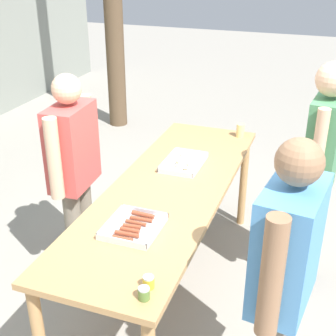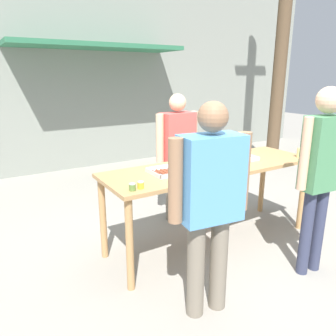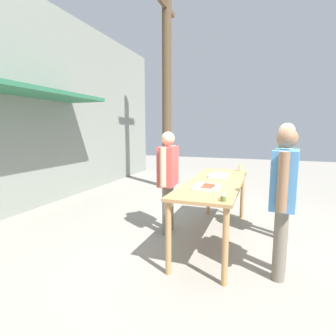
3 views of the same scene
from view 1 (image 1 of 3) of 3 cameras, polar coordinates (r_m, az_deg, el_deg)
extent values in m
plane|color=gray|center=(3.84, 0.00, -14.73)|extent=(24.00, 24.00, 0.00)
cube|color=tan|center=(3.31, 0.00, -2.65)|extent=(2.50, 0.79, 0.04)
cylinder|color=tan|center=(4.47, 9.17, -1.76)|extent=(0.07, 0.07, 0.89)
cylinder|color=tan|center=(4.62, 1.20, -0.49)|extent=(0.07, 0.07, 0.89)
cube|color=silver|center=(2.85, -4.22, -7.38)|extent=(0.36, 0.32, 0.01)
cube|color=silver|center=(2.79, -1.29, -7.62)|extent=(0.36, 0.01, 0.03)
cube|color=silver|center=(2.90, -7.06, -6.41)|extent=(0.36, 0.01, 0.03)
cube|color=silver|center=(2.70, -5.76, -8.91)|extent=(0.01, 0.32, 0.03)
cube|color=silver|center=(2.97, -2.85, -5.29)|extent=(0.01, 0.32, 0.03)
cylinder|color=brown|center=(2.73, -5.57, -8.57)|extent=(0.03, 0.13, 0.03)
cylinder|color=brown|center=(2.77, -5.04, -8.03)|extent=(0.03, 0.15, 0.03)
cylinder|color=brown|center=(2.80, -4.68, -7.56)|extent=(0.03, 0.12, 0.03)
cylinder|color=brown|center=(2.84, -4.42, -7.09)|extent=(0.04, 0.11, 0.03)
cylinder|color=brown|center=(2.87, -3.93, -6.67)|extent=(0.03, 0.13, 0.02)
cylinder|color=brown|center=(2.91, -3.34, -6.23)|extent=(0.03, 0.14, 0.02)
cylinder|color=brown|center=(2.95, -3.07, -5.69)|extent=(0.04, 0.15, 0.03)
cube|color=silver|center=(3.64, 1.92, 0.46)|extent=(0.42, 0.28, 0.01)
cube|color=silver|center=(3.59, 4.01, 0.45)|extent=(0.42, 0.01, 0.03)
cube|color=silver|center=(3.67, -0.11, 1.08)|extent=(0.42, 0.01, 0.03)
cube|color=silver|center=(3.45, 0.86, -0.58)|extent=(0.01, 0.28, 0.03)
cube|color=silver|center=(3.80, 2.90, 2.00)|extent=(0.01, 0.28, 0.03)
ellipsoid|color=beige|center=(3.49, 1.03, -0.22)|extent=(0.05, 0.11, 0.04)
ellipsoid|color=beige|center=(3.54, 1.56, 0.19)|extent=(0.06, 0.12, 0.04)
ellipsoid|color=beige|center=(3.59, 1.84, 0.73)|extent=(0.08, 0.13, 0.06)
ellipsoid|color=beige|center=(3.65, 2.11, 1.09)|extent=(0.07, 0.12, 0.05)
ellipsoid|color=beige|center=(3.71, 2.29, 1.54)|extent=(0.08, 0.13, 0.06)
ellipsoid|color=beige|center=(3.77, 2.54, 1.73)|extent=(0.06, 0.10, 0.03)
cylinder|color=#567A38|center=(2.34, -2.95, -15.09)|extent=(0.06, 0.06, 0.06)
cylinder|color=#B2B2B7|center=(2.32, -2.97, -14.48)|extent=(0.06, 0.06, 0.01)
cylinder|color=gold|center=(2.40, -2.39, -13.78)|extent=(0.06, 0.06, 0.06)
cylinder|color=#B2B2B7|center=(2.38, -2.40, -13.18)|extent=(0.06, 0.06, 0.01)
cylinder|color=#DBC67A|center=(4.19, 8.82, 4.54)|extent=(0.07, 0.07, 0.12)
cylinder|color=#756B5B|center=(3.83, -11.34, -7.91)|extent=(0.13, 0.13, 0.80)
cylinder|color=#756B5B|center=(3.97, -10.05, -6.40)|extent=(0.13, 0.13, 0.80)
cube|color=#C64C47|center=(3.57, -11.62, 2.59)|extent=(0.46, 0.27, 0.63)
sphere|color=#DBAD89|center=(3.42, -12.28, 9.42)|extent=(0.22, 0.22, 0.22)
cylinder|color=#DBAD89|center=(3.34, -13.73, 1.07)|extent=(0.10, 0.10, 0.60)
cylinder|color=#DBAD89|center=(3.78, -9.79, 4.38)|extent=(0.10, 0.10, 0.60)
cube|color=#5193D1|center=(2.39, 14.42, -9.26)|extent=(0.50, 0.32, 0.65)
sphere|color=#936B4C|center=(2.16, 15.74, 0.71)|extent=(0.22, 0.22, 0.22)
cylinder|color=#936B4C|center=(2.62, 16.04, -5.64)|extent=(0.11, 0.11, 0.62)
cylinder|color=#936B4C|center=(2.15, 12.51, -12.96)|extent=(0.11, 0.11, 0.62)
cylinder|color=#333851|center=(3.87, 16.97, -7.61)|extent=(0.11, 0.11, 0.87)
cylinder|color=#333851|center=(3.73, 16.50, -8.89)|extent=(0.11, 0.11, 0.87)
cube|color=#478456|center=(3.44, 18.36, 2.54)|extent=(0.38, 0.24, 0.69)
sphere|color=#DBAD89|center=(3.30, 19.52, 10.18)|extent=(0.23, 0.23, 0.23)
cylinder|color=#DBAD89|center=(3.65, 18.96, 4.02)|extent=(0.08, 0.08, 0.65)
cylinder|color=#DBAD89|center=(3.23, 17.77, 1.42)|extent=(0.08, 0.08, 0.65)
camera|label=2|loc=(1.88, 85.37, -18.38)|focal=35.00mm
camera|label=3|loc=(1.46, -127.16, -51.81)|focal=28.00mm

